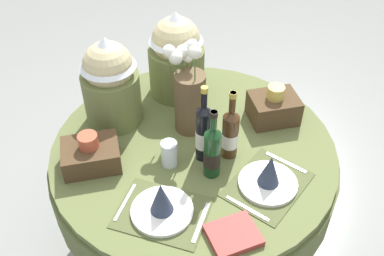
{
  "coord_description": "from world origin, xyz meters",
  "views": [
    {
      "loc": [
        -0.33,
        -1.4,
        2.11
      ],
      "look_at": [
        0.0,
        0.03,
        0.82
      ],
      "focal_mm": 41.75,
      "sensor_mm": 36.0,
      "label": 1
    }
  ],
  "objects": [
    {
      "name": "woven_basket_side_left",
      "position": [
        -0.44,
        -0.01,
        0.79
      ],
      "size": [
        0.24,
        0.18,
        0.16
      ],
      "color": "#47331E",
      "rests_on": "dining_table"
    },
    {
      "name": "book_on_table",
      "position": [
        0.03,
        -0.5,
        0.75
      ],
      "size": [
        0.2,
        0.18,
        0.03
      ],
      "primitive_type": "cube",
      "rotation": [
        0.0,
        0.0,
        0.15
      ],
      "color": "#99332D",
      "rests_on": "dining_table"
    },
    {
      "name": "flower_vase",
      "position": [
        0.01,
        0.14,
        0.92
      ],
      "size": [
        0.18,
        0.22,
        0.46
      ],
      "color": "brown",
      "rests_on": "dining_table"
    },
    {
      "name": "tumbler_mid",
      "position": [
        -0.12,
        -0.08,
        0.8
      ],
      "size": [
        0.07,
        0.07,
        0.12
      ],
      "primitive_type": "cylinder",
      "color": "silver",
      "rests_on": "dining_table"
    },
    {
      "name": "place_setting_left",
      "position": [
        -0.2,
        -0.33,
        0.78
      ],
      "size": [
        0.43,
        0.4,
        0.16
      ],
      "color": "#4E562F",
      "rests_on": "dining_table"
    },
    {
      "name": "place_setting_right",
      "position": [
        0.24,
        -0.29,
        0.78
      ],
      "size": [
        0.43,
        0.42,
        0.16
      ],
      "color": "#4E562F",
      "rests_on": "dining_table"
    },
    {
      "name": "gift_tub_back_centre",
      "position": [
        0.01,
        0.42,
        0.97
      ],
      "size": [
        0.27,
        0.27,
        0.44
      ],
      "color": "olive",
      "rests_on": "dining_table"
    },
    {
      "name": "ground",
      "position": [
        0.0,
        0.0,
        0.0
      ],
      "size": [
        8.0,
        8.0,
        0.0
      ],
      "primitive_type": "plane",
      "color": "gray"
    },
    {
      "name": "wine_bottle_left",
      "position": [
        0.02,
        -0.07,
        0.88
      ],
      "size": [
        0.07,
        0.07,
        0.37
      ],
      "color": "black",
      "rests_on": "dining_table"
    },
    {
      "name": "dining_table",
      "position": [
        0.0,
        0.0,
        0.59
      ],
      "size": [
        1.29,
        1.29,
        0.74
      ],
      "color": "#5B6638",
      "rests_on": "ground"
    },
    {
      "name": "gift_tub_back_left",
      "position": [
        -0.32,
        0.27,
        0.97
      ],
      "size": [
        0.26,
        0.26,
        0.44
      ],
      "color": "olive",
      "rests_on": "dining_table"
    },
    {
      "name": "wine_bottle_centre",
      "position": [
        0.04,
        -0.17,
        0.86
      ],
      "size": [
        0.07,
        0.07,
        0.33
      ],
      "color": "#143819",
      "rests_on": "dining_table"
    },
    {
      "name": "woven_basket_side_right",
      "position": [
        0.41,
        0.1,
        0.8
      ],
      "size": [
        0.22,
        0.17,
        0.18
      ],
      "color": "#47331E",
      "rests_on": "dining_table"
    },
    {
      "name": "wine_bottle_right",
      "position": [
        0.14,
        -0.08,
        0.86
      ],
      "size": [
        0.07,
        0.07,
        0.33
      ],
      "color": "#422814",
      "rests_on": "dining_table"
    }
  ]
}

